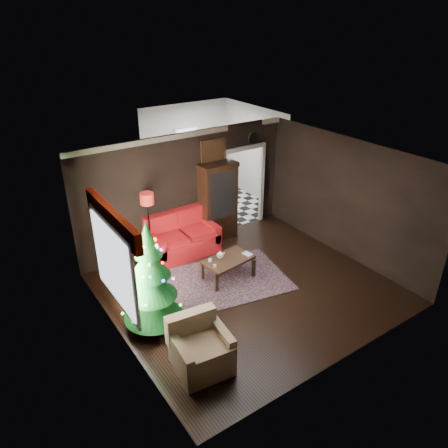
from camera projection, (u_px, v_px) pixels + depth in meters
floor at (248, 289)px, 8.90m from camera, size 5.50×5.50×0.00m
ceiling at (252, 161)px, 7.65m from camera, size 5.50×5.50×0.00m
wall_back at (186, 190)px, 10.13m from camera, size 5.50×0.00×5.50m
wall_front at (350, 292)px, 6.43m from camera, size 5.50×0.00×5.50m
wall_left at (116, 273)px, 6.89m from camera, size 0.00×5.50×5.50m
wall_right at (346, 198)px, 9.66m from camera, size 0.00×5.50×5.50m
doorway at (243, 189)px, 11.14m from camera, size 1.10×0.10×2.10m
left_window at (113, 264)px, 7.04m from camera, size 0.05×1.60×1.40m
valance at (112, 219)px, 6.71m from camera, size 0.12×2.10×0.35m
kitchen_floor at (213, 206)px, 12.72m from camera, size 3.00×3.00×0.00m
kitchen_window at (187, 140)px, 13.03m from camera, size 0.70×0.06×0.70m
rug at (227, 280)px, 9.19m from camera, size 2.83×2.29×0.01m
loveseat at (183, 235)px, 9.99m from camera, size 1.70×0.90×1.00m
curio_cabinet at (218, 203)px, 10.54m from camera, size 0.90×0.45×1.90m
floor_lamp at (150, 233)px, 9.38m from camera, size 0.34×0.34×1.90m
christmas_tree at (151, 279)px, 7.36m from camera, size 1.24×1.24×2.06m
armchair at (201, 346)px, 6.72m from camera, size 0.98×0.98×0.91m
coffee_table at (228, 268)px, 9.16m from camera, size 1.13×0.76×0.48m
teapot at (220, 255)px, 9.03m from camera, size 0.20×0.20×0.16m
cup_a at (215, 266)px, 8.73m from camera, size 0.07×0.07×0.06m
cup_b at (210, 260)px, 8.94m from camera, size 0.08×0.08×0.06m
book at (245, 251)px, 9.12m from camera, size 0.16×0.04×0.21m
wall_clock at (253, 138)px, 10.63m from camera, size 0.32×0.32×0.06m
painting at (213, 151)px, 10.09m from camera, size 0.62×0.05×0.52m
kitchen_counter at (192, 180)px, 13.40m from camera, size 1.80×0.60×0.90m
kitchen_table at (209, 200)px, 12.18m from camera, size 0.70×0.70×0.75m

